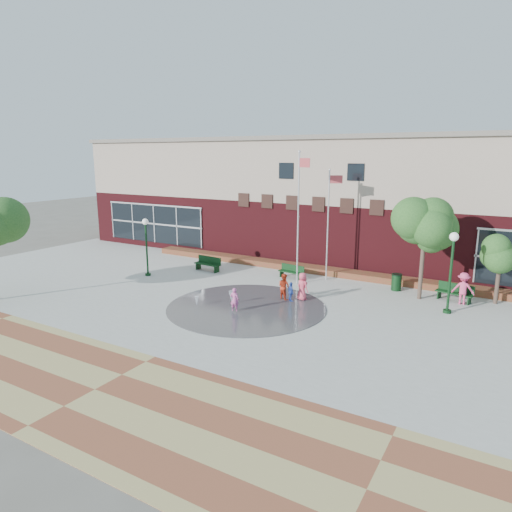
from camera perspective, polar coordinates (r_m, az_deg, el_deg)
The scene contains 23 objects.
ground at distance 21.90m, azimuth -5.34°, elevation -8.64°, with size 120.00×120.00×0.00m, color #666056.
plaza_concrete at distance 25.05m, azimuth 0.00°, elevation -5.80°, with size 46.00×18.00×0.01m, color #A8A8A0.
paver_band at distance 17.23m, azimuth -19.50°, elevation -15.49°, with size 46.00×6.00×0.01m, color brown.
splash_pad at distance 24.24m, azimuth -1.20°, elevation -6.45°, with size 8.40×8.40×0.01m, color #383A3D.
library_building at distance 36.21m, azimuth 10.89°, elevation 7.18°, with size 44.40×10.40×9.20m.
flower_bed at distance 31.59m, azimuth 6.97°, elevation -2.01°, with size 26.00×1.20×0.40m, color maroon.
flagpole_left at distance 27.70m, azimuth 5.37°, elevation 5.54°, with size 0.90×0.41×8.15m.
flagpole_right at distance 28.99m, azimuth 9.08°, elevation 4.57°, with size 0.83×0.34×7.07m.
lamp_left at distance 30.76m, azimuth -13.56°, elevation 1.88°, with size 0.41×0.41×3.84m.
lamp_right at distance 24.69m, azimuth 23.25°, elevation -0.88°, with size 0.44×0.44×4.17m.
bench_left at distance 31.75m, azimuth -6.07°, elevation -1.31°, with size 2.03×0.70×1.00m.
bench_mid at distance 29.82m, azimuth 4.41°, elevation -2.27°, with size 1.79×0.71×0.88m.
bench_right at distance 27.39m, azimuth 23.53°, elevation -4.59°, with size 2.02×0.95×0.98m.
trash_can at distance 28.28m, azimuth 17.15°, elevation -3.15°, with size 0.62×0.62×1.01m.
tree_mid at distance 26.32m, azimuth 20.34°, elevation 3.16°, with size 3.22×3.22×5.43m.
tree_small_right at distance 27.31m, azimuth 28.31°, elevation 0.46°, with size 2.31×2.31×3.95m.
water_jet_a at distance 24.83m, azimuth -3.02°, elevation -6.01°, with size 0.36×0.36×0.69m, color white.
water_jet_b at distance 24.66m, azimuth -7.40°, elevation -6.23°, with size 0.22×0.22×0.50m, color white.
child_splash at distance 23.46m, azimuth -2.70°, elevation -5.49°, with size 0.46×0.30×1.26m, color #C85599.
adult_red at distance 25.39m, azimuth 3.52°, elevation -3.84°, with size 0.72×0.56×1.48m, color red.
adult_pink at distance 25.32m, azimuth 5.82°, elevation -3.82°, with size 0.77×0.50×1.57m, color #EE4D67.
child_blue at distance 25.04m, azimuth 4.37°, elevation -4.52°, with size 0.66×0.27×1.12m, color #3354B7.
person_bench at distance 26.89m, azimuth 24.47°, elevation -3.73°, with size 1.14×0.65×1.76m, color #EC467D.
Camera 1 is at (11.98, -16.54, 7.90)m, focal length 32.00 mm.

